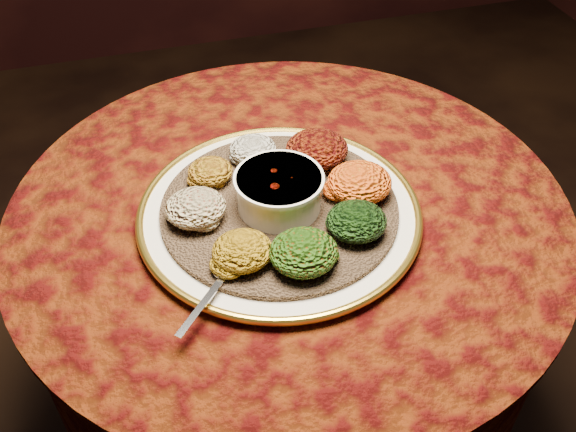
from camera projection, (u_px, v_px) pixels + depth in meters
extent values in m
plane|color=black|center=(289.00, 422.00, 1.60)|extent=(4.00, 4.00, 0.00)
cylinder|color=black|center=(289.00, 418.00, 1.58)|extent=(0.44, 0.44, 0.04)
cylinder|color=black|center=(289.00, 340.00, 1.37)|extent=(0.12, 0.12, 0.68)
cylinder|color=black|center=(289.00, 216.00, 1.12)|extent=(0.80, 0.80, 0.04)
cylinder|color=#491806|center=(289.00, 272.00, 1.22)|extent=(0.93, 0.93, 0.34)
cylinder|color=#491806|center=(289.00, 205.00, 1.10)|extent=(0.96, 0.96, 0.01)
cylinder|color=silver|center=(279.00, 214.00, 1.06)|extent=(0.48, 0.48, 0.02)
torus|color=gold|center=(279.00, 211.00, 1.06)|extent=(0.47, 0.47, 0.01)
cylinder|color=brown|center=(279.00, 208.00, 1.05)|extent=(0.44, 0.44, 0.01)
cylinder|color=white|center=(279.00, 192.00, 1.03)|extent=(0.14, 0.14, 0.06)
cylinder|color=white|center=(279.00, 179.00, 1.01)|extent=(0.14, 0.14, 0.01)
cylinder|color=#530804|center=(279.00, 183.00, 1.02)|extent=(0.11, 0.11, 0.01)
ellipsoid|color=silver|center=(228.00, 270.00, 0.94)|extent=(0.05, 0.03, 0.01)
cube|color=silver|center=(203.00, 304.00, 0.89)|extent=(0.09, 0.10, 0.00)
ellipsoid|color=beige|center=(253.00, 149.00, 1.13)|extent=(0.08, 0.08, 0.04)
ellipsoid|color=black|center=(317.00, 149.00, 1.12)|extent=(0.11, 0.10, 0.05)
ellipsoid|color=#BA800F|center=(360.00, 182.00, 1.05)|extent=(0.11, 0.10, 0.05)
ellipsoid|color=black|center=(356.00, 221.00, 0.99)|extent=(0.09, 0.09, 0.05)
ellipsoid|color=#972A09|center=(304.00, 252.00, 0.94)|extent=(0.10, 0.10, 0.05)
ellipsoid|color=#A5770E|center=(242.00, 251.00, 0.94)|extent=(0.09, 0.09, 0.04)
ellipsoid|color=maroon|center=(196.00, 208.00, 1.01)|extent=(0.10, 0.09, 0.05)
ellipsoid|color=#9F7013|center=(210.00, 171.00, 1.09)|extent=(0.08, 0.07, 0.04)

